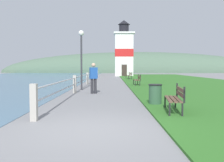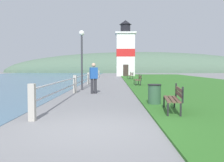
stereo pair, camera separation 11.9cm
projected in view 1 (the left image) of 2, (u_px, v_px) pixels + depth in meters
The scene contains 11 objects.
ground_plane at pixel (91, 130), 6.00m from camera, with size 160.00×160.00×0.00m, color slate.
grass_verge at pixel (187, 82), 24.51m from camera, with size 12.00×55.69×0.06m.
seawall_railing at pixel (88, 77), 22.23m from camera, with size 0.18×30.74×1.05m.
park_bench_near at pixel (177, 97), 8.18m from camera, with size 0.68×1.75×0.94m.
park_bench_midway at pixel (138, 79), 20.57m from camera, with size 0.48×1.68×0.94m.
park_bench_far at pixel (130, 75), 31.69m from camera, with size 0.70×1.96×0.94m.
lighthouse at pixel (125, 52), 43.67m from camera, with size 3.57×3.57×9.74m.
person_strolling at pixel (94, 77), 14.30m from camera, with size 0.48×0.36×1.76m.
trash_bin at pixel (156, 95), 9.90m from camera, with size 0.54×0.54×0.84m.
lamp_post at pixel (82, 49), 16.55m from camera, with size 0.36×0.36×3.96m.
distant_hillside at pixel (138, 73), 73.00m from camera, with size 80.00×16.00×12.00m.
Camera 1 is at (0.52, -5.93, 1.50)m, focal length 40.00 mm.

